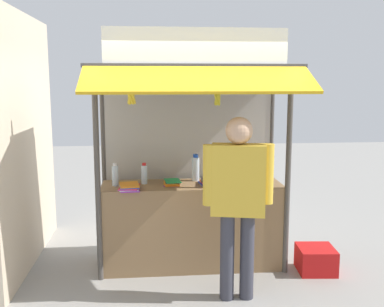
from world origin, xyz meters
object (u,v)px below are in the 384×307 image
object	(u,v)px
magazine_stack_center	(247,181)
magazine_stack_front_left	(129,187)
plastic_crate	(316,259)
magazine_stack_right	(172,182)
banana_bunch_leftmost	(217,99)
water_bottle_front_right	(196,168)
vendor_person	(238,192)
water_bottle_mid_right	(144,174)
water_bottle_rear_center	(115,175)
magazine_stack_mid_left	(209,182)
banana_bunch_inner_right	(131,96)

from	to	relation	value
magazine_stack_center	magazine_stack_front_left	world-z (taller)	magazine_stack_front_left
magazine_stack_center	plastic_crate	size ratio (longest dim) A/B	0.66
magazine_stack_right	banana_bunch_leftmost	bearing A→B (deg)	-40.85
water_bottle_front_right	magazine_stack_front_left	distance (m)	0.85
vendor_person	plastic_crate	size ratio (longest dim) A/B	4.49
banana_bunch_leftmost	magazine_stack_front_left	bearing A→B (deg)	168.09
vendor_person	magazine_stack_center	bearing A→B (deg)	84.29
vendor_person	water_bottle_mid_right	bearing A→B (deg)	146.64
water_bottle_rear_center	magazine_stack_right	distance (m)	0.64
water_bottle_front_right	water_bottle_mid_right	distance (m)	0.61
water_bottle_rear_center	plastic_crate	distance (m)	2.43
vendor_person	plastic_crate	distance (m)	1.48
banana_bunch_leftmost	magazine_stack_right	bearing A→B (deg)	139.15
magazine_stack_front_left	banana_bunch_leftmost	distance (m)	1.33
magazine_stack_center	magazine_stack_mid_left	world-z (taller)	magazine_stack_mid_left
magazine_stack_front_left	banana_bunch_leftmost	size ratio (longest dim) A/B	1.09
water_bottle_mid_right	plastic_crate	distance (m)	2.15
water_bottle_rear_center	banana_bunch_leftmost	distance (m)	1.43
water_bottle_front_right	magazine_stack_mid_left	xyz separation A→B (m)	(0.13, -0.21, -0.12)
magazine_stack_center	banana_bunch_leftmost	xyz separation A→B (m)	(-0.40, -0.36, 0.94)
water_bottle_mid_right	magazine_stack_center	size ratio (longest dim) A/B	0.92
banana_bunch_leftmost	vendor_person	world-z (taller)	banana_bunch_leftmost
magazine_stack_right	banana_bunch_inner_right	bearing A→B (deg)	-137.12
magazine_stack_front_left	magazine_stack_right	xyz separation A→B (m)	(0.47, 0.20, -0.00)
magazine_stack_mid_left	banana_bunch_leftmost	world-z (taller)	banana_bunch_leftmost
water_bottle_mid_right	magazine_stack_front_left	distance (m)	0.32
water_bottle_mid_right	banana_bunch_inner_right	distance (m)	1.01
magazine_stack_right	magazine_stack_center	bearing A→B (deg)	-2.23
magazine_stack_center	vendor_person	world-z (taller)	vendor_person
banana_bunch_inner_right	vendor_person	world-z (taller)	banana_bunch_inner_right
water_bottle_front_right	magazine_stack_right	bearing A→B (deg)	-147.76
water_bottle_front_right	banana_bunch_leftmost	world-z (taller)	banana_bunch_leftmost
water_bottle_front_right	plastic_crate	xyz separation A→B (m)	(1.31, -0.49, -0.97)
water_bottle_rear_center	water_bottle_front_right	xyz separation A→B (m)	(0.92, 0.17, 0.03)
water_bottle_mid_right	vendor_person	bearing A→B (deg)	-45.79
banana_bunch_inner_right	vendor_person	size ratio (longest dim) A/B	0.15
magazine_stack_center	banana_bunch_leftmost	size ratio (longest dim) A/B	0.91
magazine_stack_right	plastic_crate	distance (m)	1.83
magazine_stack_mid_left	magazine_stack_right	bearing A→B (deg)	175.51
magazine_stack_right	vendor_person	xyz separation A→B (m)	(0.59, -0.85, 0.09)
plastic_crate	magazine_stack_center	bearing A→B (deg)	159.57
water_bottle_front_right	vendor_person	world-z (taller)	vendor_person
magazine_stack_right	banana_bunch_leftmost	size ratio (longest dim) A/B	0.96
water_bottle_rear_center	vendor_person	xyz separation A→B (m)	(1.22, -0.85, -0.01)
magazine_stack_right	vendor_person	distance (m)	1.03
magazine_stack_front_left	water_bottle_front_right	bearing A→B (deg)	26.55
banana_bunch_leftmost	plastic_crate	bearing A→B (deg)	4.05
water_bottle_rear_center	water_bottle_front_right	distance (m)	0.93
magazine_stack_right	plastic_crate	size ratio (longest dim) A/B	0.69
banana_bunch_inner_right	plastic_crate	world-z (taller)	banana_bunch_inner_right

